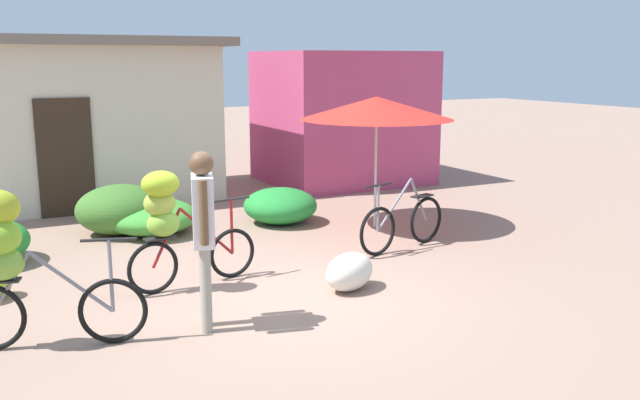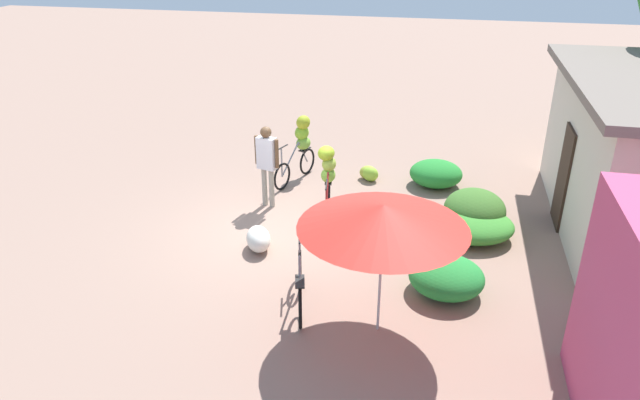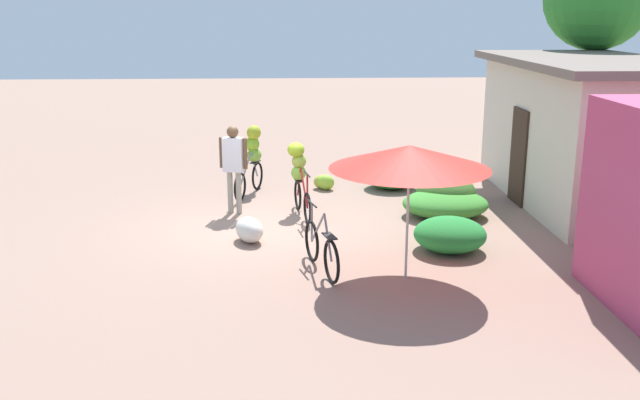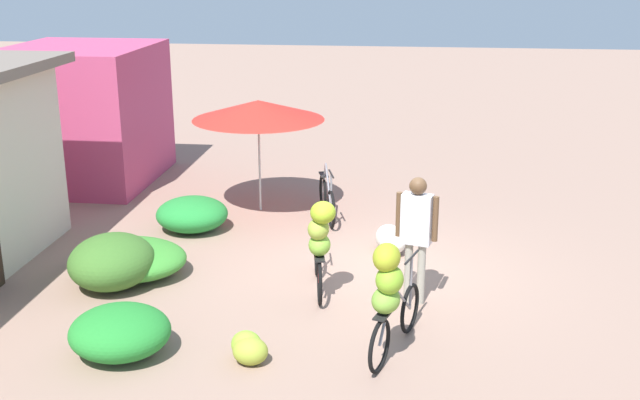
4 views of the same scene
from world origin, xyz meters
The scene contains 12 objects.
ground_plane centered at (0.00, 0.00, 0.00)m, with size 60.00×60.00×0.00m, color #947463.
building_low centered at (-1.50, 6.76, 1.53)m, with size 6.17×3.31×3.02m.
shop_pink centered at (4.33, 6.26, 1.40)m, with size 3.20×2.80×2.79m, color #B94169.
hedge_bush_front_right centered at (-0.96, 3.71, 0.38)m, with size 1.33×1.21×0.76m, color #3C6C28.
hedge_bush_mid centered at (-0.55, 3.61, 0.25)m, with size 1.44×1.70×0.51m, color #3C8C31.
hedge_bush_by_door centered at (1.50, 3.23, 0.29)m, with size 1.19×1.23×0.57m, color #248535.
market_umbrella centered at (2.72, 2.27, 1.89)m, with size 2.39×2.39×2.07m.
bicycle_leftmost centered at (-2.66, -0.29, 0.88)m, with size 1.65×0.61×1.50m.
bicycle_near_pile centered at (-0.96, 0.72, 0.86)m, with size 1.62×0.45×1.42m.
bicycle_center_loaded centered at (2.39, 0.99, 0.37)m, with size 1.65×0.48×1.00m.
produce_sack centered at (0.85, -0.20, 0.22)m, with size 0.70×0.44×0.44m, color silver.
person_vendor centered at (-0.99, -0.58, 1.10)m, with size 0.30×0.56×1.78m.
Camera 1 is at (-2.94, -6.84, 2.63)m, focal length 38.70 mm.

